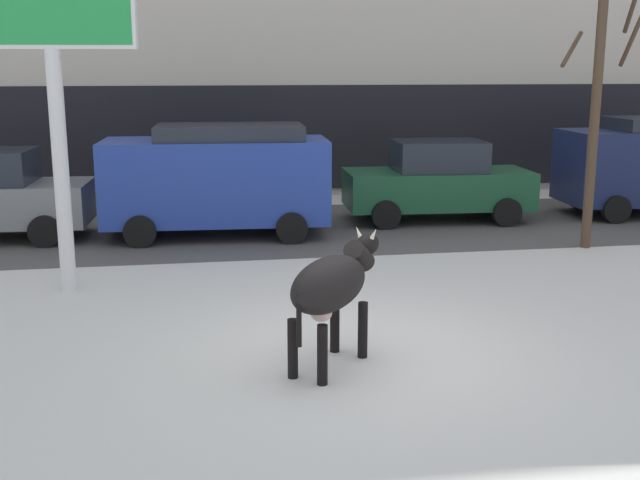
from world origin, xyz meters
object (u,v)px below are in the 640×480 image
object	(u,v)px
car_blue_van	(217,177)
bare_tree_right_lot	(598,105)
pedestrian_near_billboard	(240,173)
pedestrian_far_left	(124,176)
cow_black	(332,285)
pedestrian_by_cars	(248,173)
car_darkgreen_sedan	(438,181)
billboard	(49,9)

from	to	relation	value
car_blue_van	bare_tree_right_lot	bearing A→B (deg)	-17.96
pedestrian_near_billboard	pedestrian_far_left	distance (m)	2.84
pedestrian_far_left	bare_tree_right_lot	xyz separation A→B (m)	(9.28, -5.55, 1.90)
cow_black	pedestrian_by_cars	bearing A→B (deg)	90.70
car_blue_van	pedestrian_near_billboard	xyz separation A→B (m)	(0.68, 3.24, -0.36)
car_darkgreen_sedan	bare_tree_right_lot	xyz separation A→B (m)	(2.08, -3.17, 1.87)
pedestrian_by_cars	pedestrian_far_left	world-z (taller)	same
billboard	pedestrian_far_left	xyz separation A→B (m)	(0.37, 7.03, -3.43)
pedestrian_near_billboard	pedestrian_by_cars	xyz separation A→B (m)	(0.21, 0.00, 0.00)
car_blue_van	pedestrian_by_cars	distance (m)	3.38
pedestrian_near_billboard	pedestrian_by_cars	size ratio (longest dim) A/B	1.00
cow_black	car_darkgreen_sedan	world-z (taller)	car_darkgreen_sedan
pedestrian_by_cars	billboard	bearing A→B (deg)	-115.94
pedestrian_by_cars	car_blue_van	bearing A→B (deg)	-105.32
car_blue_van	car_darkgreen_sedan	size ratio (longest dim) A/B	1.09
car_blue_van	cow_black	bearing A→B (deg)	-82.38
cow_black	billboard	world-z (taller)	billboard
pedestrian_near_billboard	pedestrian_far_left	size ratio (longest dim) A/B	1.00
cow_black	car_blue_van	bearing A→B (deg)	97.62
cow_black	car_darkgreen_sedan	size ratio (longest dim) A/B	0.40
pedestrian_by_cars	pedestrian_far_left	bearing A→B (deg)	180.00
car_darkgreen_sedan	pedestrian_by_cars	world-z (taller)	car_darkgreen_sedan
pedestrian_near_billboard	cow_black	bearing A→B (deg)	-88.22
cow_black	car_darkgreen_sedan	distance (m)	9.40
pedestrian_by_cars	cow_black	bearing A→B (deg)	-89.30
car_darkgreen_sedan	cow_black	bearing A→B (deg)	-115.33
billboard	car_darkgreen_sedan	distance (m)	9.52
billboard	car_blue_van	xyz separation A→B (m)	(2.53, 3.78, -3.07)
car_darkgreen_sedan	pedestrian_near_billboard	distance (m)	4.97
billboard	car_blue_van	bearing A→B (deg)	56.24
cow_black	pedestrian_far_left	xyz separation A→B (m)	(-3.18, 10.88, -0.11)
pedestrian_far_left	cow_black	bearing A→B (deg)	-73.71
billboard	pedestrian_far_left	bearing A→B (deg)	86.98
billboard	car_blue_van	distance (m)	5.49
car_blue_van	pedestrian_by_cars	xyz separation A→B (m)	(0.89, 3.24, -0.36)
billboard	bare_tree_right_lot	xyz separation A→B (m)	(9.65, 1.48, -1.54)
bare_tree_right_lot	pedestrian_by_cars	bearing A→B (deg)	138.32
car_darkgreen_sedan	bare_tree_right_lot	distance (m)	4.23
car_darkgreen_sedan	pedestrian_near_billboard	size ratio (longest dim) A/B	2.48
car_darkgreen_sedan	pedestrian_by_cars	size ratio (longest dim) A/B	2.48
pedestrian_far_left	bare_tree_right_lot	size ratio (longest dim) A/B	0.33
pedestrian_far_left	billboard	bearing A→B (deg)	-93.02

